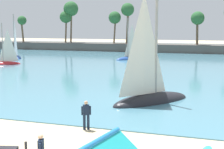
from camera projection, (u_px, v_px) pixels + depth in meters
sea at (186, 56)px, 64.98m from camera, size 220.00×97.53×0.06m
palm_headland at (202, 37)px, 71.89m from camera, size 107.77×6.93×13.52m
folded_kite at (100, 146)px, 14.46m from camera, size 2.86×3.80×1.03m
person_at_waterline at (86, 114)px, 18.82m from camera, size 0.49×0.34×1.67m
sailboat_near_shore at (15, 54)px, 60.84m from camera, size 5.28×5.40×8.43m
sailboat_mid_bay at (150, 90)px, 25.40m from camera, size 5.99×6.75×10.11m
sailboat_toward_headland at (5, 60)px, 50.55m from camera, size 4.62×3.51×6.62m
sailboat_far_left at (129, 55)px, 58.04m from camera, size 4.39×5.17×7.63m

